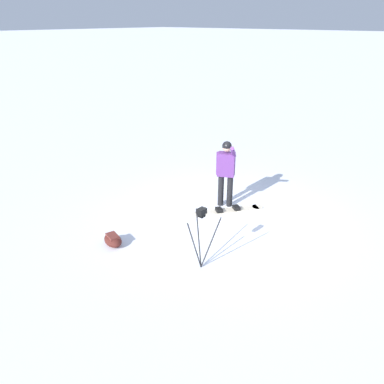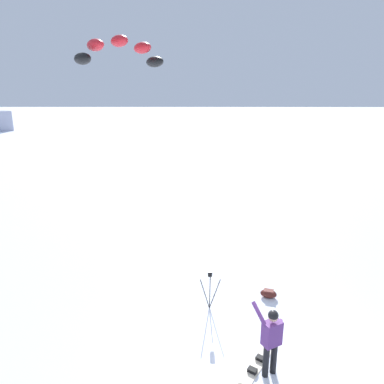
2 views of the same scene
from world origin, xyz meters
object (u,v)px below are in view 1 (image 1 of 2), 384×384
Objects in this scene: snowboarder at (226,168)px; camera_tripod at (201,225)px; gear_bag_large at (113,240)px; snowboard at (228,210)px.

camera_tripod is (-1.23, 2.41, -0.12)m from snowboarder.
camera_tripod is (-1.84, -0.58, 0.75)m from gear_bag_large.
gear_bag_large is (0.85, 2.79, 0.10)m from snowboard.
gear_bag_large is 0.46× the size of camera_tripod.
snowboard is 2.56m from camera_tripod.
camera_tripod reaches higher than snowboard.
snowboard is at bearing 139.51° from snowboarder.
gear_bag_large is at bearing 73.13° from snowboard.
gear_bag_large is 2.07m from camera_tripod.
camera_tripod is at bearing -162.44° from gear_bag_large.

